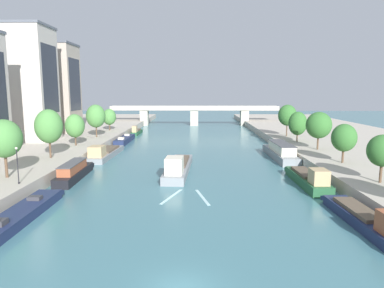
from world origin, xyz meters
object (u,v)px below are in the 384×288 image
object	(u,v)px
tree_right_third	(287,115)
moored_boat_left_midway	(22,214)
tree_right_midway	(319,125)
tree_left_end_of_row	(96,116)
tree_left_past_mid	(49,126)
moored_boat_right_lone	(280,152)
tree_left_second	(4,139)
moored_boat_left_downstream	(137,132)
barge_midriver	(178,167)
moored_boat_right_far	(308,179)
tree_right_by_lamp	(383,151)
bridge_far	(194,113)
moored_boat_right_midway	(368,219)
moored_boat_left_near	(125,140)
tree_right_distant	(344,138)
tree_left_far	(109,117)
moored_boat_left_lone	(74,172)
moored_boat_left_upstream	(105,153)
tree_left_midway	(75,126)
lamppost_left_bank	(17,164)
tree_right_far	(298,123)

from	to	relation	value
tree_right_third	moored_boat_left_midway	bearing A→B (deg)	-127.60
tree_right_midway	tree_left_end_of_row	bearing A→B (deg)	159.65
tree_left_past_mid	tree_right_third	bearing A→B (deg)	31.96
moored_boat_right_lone	tree_right_third	bearing A→B (deg)	72.49
tree_left_second	moored_boat_left_downstream	bearing A→B (deg)	84.00
tree_left_end_of_row	barge_midriver	bearing A→B (deg)	-53.91
moored_boat_right_far	tree_right_by_lamp	xyz separation A→B (m)	(6.65, -4.94, 4.57)
moored_boat_left_downstream	bridge_far	bearing A→B (deg)	58.76
tree_right_third	moored_boat_right_midway	bearing A→B (deg)	-96.55
barge_midriver	tree_right_midway	xyz separation A→B (m)	(24.72, 11.30, 5.20)
moored_boat_left_near	tree_right_distant	world-z (taller)	tree_right_distant
tree_right_third	tree_left_far	bearing A→B (deg)	165.74
bridge_far	moored_boat_left_lone	bearing A→B (deg)	-101.88
moored_boat_left_upstream	tree_left_past_mid	xyz separation A→B (m)	(-5.96, -9.78, 5.95)
tree_left_midway	bridge_far	world-z (taller)	tree_left_midway
tree_left_midway	lamppost_left_bank	size ratio (longest dim) A/B	1.44
moored_boat_right_far	tree_left_midway	size ratio (longest dim) A/B	2.10
barge_midriver	tree_left_end_of_row	xyz separation A→B (m)	(-20.45, 28.05, 5.60)
tree_right_third	moored_boat_left_lone	bearing A→B (deg)	-138.53
barge_midriver	tree_left_far	distance (m)	46.92
tree_right_third	lamppost_left_bank	distance (m)	59.95
bridge_far	tree_left_past_mid	bearing A→B (deg)	-107.35
moored_boat_right_far	tree_left_second	xyz separation A→B (m)	(-37.80, -3.19, 5.63)
moored_boat_left_midway	tree_right_by_lamp	xyz separation A→B (m)	(38.07, 7.42, 4.96)
tree_left_past_mid	tree_left_midway	bearing A→B (deg)	92.15
moored_boat_left_upstream	tree_right_third	xyz separation A→B (m)	(38.46, 17.94, 5.84)
lamppost_left_bank	moored_boat_right_lone	bearing A→B (deg)	34.58
moored_boat_left_near	tree_left_second	world-z (taller)	tree_left_second
tree_left_second	tree_right_distant	bearing A→B (deg)	11.95
tree_right_distant	bridge_far	world-z (taller)	tree_right_distant
moored_boat_right_far	tree_right_third	world-z (taller)	tree_right_third
barge_midriver	moored_boat_left_upstream	size ratio (longest dim) A/B	1.10
tree_left_second	tree_right_by_lamp	distance (m)	44.50
moored_boat_left_lone	tree_right_by_lamp	world-z (taller)	tree_right_by_lamp
moored_boat_left_near	tree_right_midway	world-z (taller)	tree_right_midway
moored_boat_right_far	tree_right_far	size ratio (longest dim) A/B	2.04
barge_midriver	moored_boat_right_far	size ratio (longest dim) A/B	1.39
moored_boat_left_upstream	moored_boat_left_downstream	size ratio (longest dim) A/B	1.58
moored_boat_right_midway	moored_boat_left_downstream	bearing A→B (deg)	115.66
moored_boat_left_upstream	lamppost_left_bank	distance (m)	25.63
moored_boat_left_lone	lamppost_left_bank	bearing A→B (deg)	-108.30
moored_boat_left_midway	tree_right_far	distance (m)	55.74
moored_boat_left_downstream	bridge_far	distance (m)	31.63
moored_boat_left_downstream	moored_boat_right_lone	distance (m)	47.95
moored_boat_left_near	moored_boat_left_midway	bearing A→B (deg)	-89.37
tree_right_third	tree_left_past_mid	bearing A→B (deg)	-148.04
moored_boat_right_far	moored_boat_left_midway	bearing A→B (deg)	-158.52
moored_boat_left_midway	tree_right_by_lamp	world-z (taller)	tree_right_by_lamp
barge_midriver	tree_left_second	xyz separation A→B (m)	(-20.45, -9.90, 5.57)
moored_boat_left_midway	moored_boat_left_lone	xyz separation A→B (m)	(-0.39, 15.46, 0.50)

